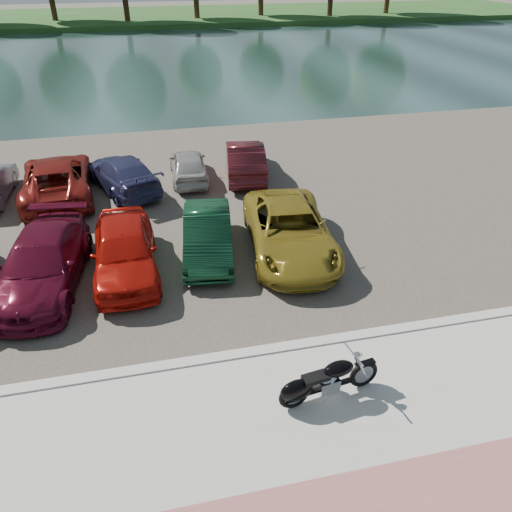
{
  "coord_description": "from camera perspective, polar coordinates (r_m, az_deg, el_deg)",
  "views": [
    {
      "loc": [
        -2.66,
        -6.67,
        8.23
      ],
      "look_at": [
        -0.07,
        4.65,
        1.1
      ],
      "focal_mm": 35.0,
      "sensor_mm": 36.0,
      "label": 1
    }
  ],
  "objects": [
    {
      "name": "car_5",
      "position": [
        15.51,
        -5.54,
        2.42
      ],
      "size": [
        1.96,
        4.28,
        1.36
      ],
      "primitive_type": "imported",
      "rotation": [
        0.0,
        0.0,
        -0.13
      ],
      "color": "#0D321C",
      "rests_on": "parking_lot"
    },
    {
      "name": "car_6",
      "position": [
        15.57,
        3.88,
        2.91
      ],
      "size": [
        3.0,
        5.58,
        1.49
      ],
      "primitive_type": "imported",
      "rotation": [
        0.0,
        0.0,
        -0.1
      ],
      "color": "olive",
      "rests_on": "parking_lot"
    },
    {
      "name": "far_bank",
      "position": [
        79.12,
        -12.09,
        25.19
      ],
      "size": [
        120.0,
        24.0,
        0.6
      ],
      "primitive_type": "cube",
      "color": "#204B1A",
      "rests_on": "ground"
    },
    {
      "name": "promenade",
      "position": [
        10.3,
        7.96,
        -21.44
      ],
      "size": [
        60.0,
        6.0,
        0.1
      ],
      "primitive_type": "cube",
      "color": "#BAB8AF",
      "rests_on": "ground"
    },
    {
      "name": "parking_lot",
      "position": [
        19.67,
        -3.98,
        6.79
      ],
      "size": [
        60.0,
        18.0,
        0.04
      ],
      "primitive_type": "cube",
      "color": "#3D3731",
      "rests_on": "ground"
    },
    {
      "name": "car_4",
      "position": [
        14.98,
        -14.79,
        0.72
      ],
      "size": [
        1.91,
        4.56,
        1.54
      ],
      "primitive_type": "imported",
      "rotation": [
        0.0,
        0.0,
        0.02
      ],
      "color": "red",
      "rests_on": "parking_lot"
    },
    {
      "name": "river",
      "position": [
        47.47,
        -10.2,
        21.11
      ],
      "size": [
        120.0,
        40.0,
        0.0
      ],
      "primitive_type": "cube",
      "color": "#1B302B",
      "rests_on": "ground"
    },
    {
      "name": "motorcycle",
      "position": [
        10.78,
        7.39,
        -14.16
      ],
      "size": [
        2.32,
        0.78,
        1.05
      ],
      "rotation": [
        0.0,
        0.0,
        0.15
      ],
      "color": "black",
      "rests_on": "promenade"
    },
    {
      "name": "car_3",
      "position": [
        15.15,
        -23.23,
        -0.77
      ],
      "size": [
        2.65,
        5.28,
        1.47
      ],
      "primitive_type": "imported",
      "rotation": [
        0.0,
        0.0,
        -0.12
      ],
      "color": "#570C21",
      "rests_on": "parking_lot"
    },
    {
      "name": "car_11",
      "position": [
        20.66,
        -15.0,
        9.1
      ],
      "size": [
        3.37,
        4.96,
        1.33
      ],
      "primitive_type": "imported",
      "rotation": [
        0.0,
        0.0,
        3.5
      ],
      "color": "navy",
      "rests_on": "parking_lot"
    },
    {
      "name": "kerb",
      "position": [
        12.2,
        3.14,
        -10.48
      ],
      "size": [
        60.0,
        0.3,
        0.14
      ],
      "primitive_type": "cube",
      "color": "#BAB8AF",
      "rests_on": "ground"
    },
    {
      "name": "car_12",
      "position": [
        21.11,
        -7.73,
        10.25
      ],
      "size": [
        1.57,
        3.69,
        1.24
      ],
      "primitive_type": "imported",
      "rotation": [
        0.0,
        0.0,
        3.11
      ],
      "color": "#AEAEA9",
      "rests_on": "parking_lot"
    },
    {
      "name": "car_13",
      "position": [
        21.29,
        -1.26,
        11.0
      ],
      "size": [
        2.14,
        4.56,
        1.44
      ],
      "primitive_type": "imported",
      "rotation": [
        0.0,
        0.0,
        3.0
      ],
      "color": "#461217",
      "rests_on": "parking_lot"
    },
    {
      "name": "ground",
      "position": [
        10.92,
        6.08,
        -17.58
      ],
      "size": [
        200.0,
        200.0,
        0.0
      ],
      "primitive_type": "plane",
      "color": "#595447",
      "rests_on": "ground"
    },
    {
      "name": "car_10",
      "position": [
        20.74,
        -21.82,
        8.24
      ],
      "size": [
        2.91,
        5.58,
        1.5
      ],
      "primitive_type": "imported",
      "rotation": [
        0.0,
        0.0,
        3.22
      ],
      "color": "maroon",
      "rests_on": "parking_lot"
    }
  ]
}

